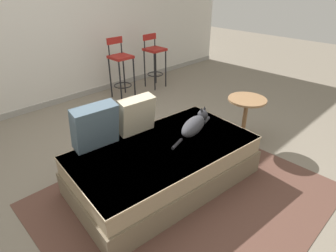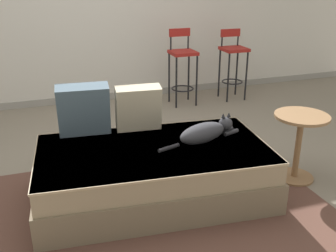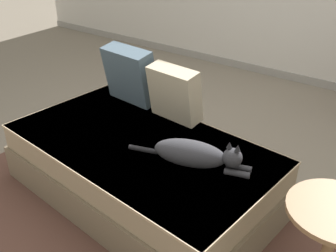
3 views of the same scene
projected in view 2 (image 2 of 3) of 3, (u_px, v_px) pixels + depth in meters
The scene contains 11 objects.
ground_plane at pixel (141, 173), 3.45m from camera, with size 16.00×16.00×0.00m, color slate.
wall_back_panel at pixel (91, 1), 4.94m from camera, with size 8.00×0.10×2.60m, color silver.
wall_baseboard_trim at pixel (98, 97), 5.36m from camera, with size 8.00×0.02×0.09m, color gray.
area_rug at pixel (166, 216), 2.83m from camera, with size 2.45×2.07×0.01m, color brown.
couch at pixel (154, 172), 3.02m from camera, with size 1.83×1.13×0.42m.
throw_pillow_corner at pixel (84, 110), 3.11m from camera, with size 0.42×0.25×0.42m.
throw_pillow_middle at pixel (138, 108), 3.21m from camera, with size 0.38×0.22×0.38m.
cat at pixel (206, 132), 3.04m from camera, with size 0.73×0.29×0.19m.
bar_stool_near_window at pixel (182, 62), 5.05m from camera, with size 0.32×0.32×0.97m.
bar_stool_by_doorway at pixel (233, 58), 5.27m from camera, with size 0.32×0.32×0.93m.
side_table at pixel (299, 138), 3.23m from camera, with size 0.44×0.44×0.58m.
Camera 2 is at (-0.77, -2.96, 1.66)m, focal length 42.00 mm.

